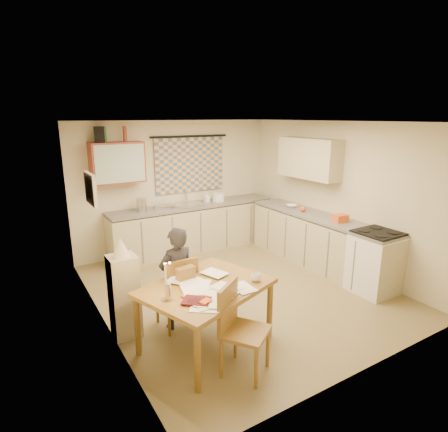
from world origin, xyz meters
TOP-DOWN VIEW (x-y plane):
  - floor at (0.00, 0.00)m, footprint 4.00×4.50m
  - ceiling at (0.00, 0.00)m, footprint 4.00×4.50m
  - wall_back at (0.00, 2.26)m, footprint 4.00×0.02m
  - wall_front at (0.00, -2.26)m, footprint 4.00×0.02m
  - wall_left at (-2.01, 0.00)m, footprint 0.02×4.50m
  - wall_right at (2.01, 0.00)m, footprint 0.02×4.50m
  - window_blind at (0.30, 2.22)m, footprint 1.45×0.03m
  - curtain_rod at (0.30, 2.20)m, footprint 1.60×0.04m
  - wall_cabinet at (-1.15, 2.08)m, footprint 0.90×0.34m
  - wall_cabinet_glass at (-1.15, 1.91)m, footprint 0.84×0.02m
  - upper_cabinet_right at (1.83, 0.55)m, footprint 0.34×1.30m
  - framed_print at (-1.97, 0.40)m, footprint 0.04×0.50m
  - print_canvas at (-1.95, 0.40)m, footprint 0.01×0.42m
  - counter_back at (0.22, 1.95)m, footprint 3.30×0.62m
  - counter_right at (1.70, 0.07)m, footprint 0.62×2.95m
  - stove at (1.70, -1.10)m, footprint 0.61×0.61m
  - sink at (0.14, 1.95)m, footprint 0.57×0.48m
  - tap at (0.16, 2.13)m, footprint 0.03×0.03m
  - dish_rack at (-0.36, 1.95)m, footprint 0.44×0.42m
  - kettle at (-0.81, 1.95)m, footprint 0.22×0.22m
  - mixing_bowl at (0.78, 1.95)m, footprint 0.31×0.31m
  - soap_bottle at (0.54, 2.00)m, footprint 0.11×0.12m
  - bowl at (1.70, 0.80)m, footprint 0.29×0.29m
  - orange_bag at (1.70, -0.38)m, footprint 0.24×0.19m
  - fruit_orange at (1.65, 0.44)m, footprint 0.10×0.10m
  - speaker at (-1.41, 2.08)m, footprint 0.22×0.24m
  - bottle_green at (-1.33, 2.08)m, footprint 0.07×0.07m
  - bottle_brown at (-0.99, 2.08)m, footprint 0.08×0.08m
  - dining_table at (-1.11, -1.00)m, footprint 1.62×1.42m
  - chair_far at (-1.23, -0.44)m, footprint 0.43×0.43m
  - chair_near at (-1.01, -1.61)m, footprint 0.60×0.60m
  - person at (-1.22, -0.45)m, footprint 0.53×0.39m
  - shelf_stand at (-1.84, -0.31)m, footprint 0.32×0.30m
  - lampshade at (-1.84, -0.31)m, footprint 0.20×0.20m
  - letter_rack at (-1.24, -0.76)m, footprint 0.23×0.13m
  - mug at (-0.56, -1.19)m, footprint 0.15×0.15m
  - magazine at (-1.45, -1.37)m, footprint 0.49×0.49m
  - book at (-1.43, -1.22)m, footprint 0.33×0.36m
  - orange_box at (-1.32, -1.37)m, footprint 0.14×0.12m
  - eyeglasses at (-0.89, -1.23)m, footprint 0.14×0.09m
  - candle_holder at (-1.60, -1.10)m, footprint 0.07×0.07m
  - candle at (-1.62, -1.09)m, footprint 0.03×0.03m
  - candle_flame at (-1.58, -1.12)m, footprint 0.02×0.02m
  - papers at (-1.16, -1.11)m, footprint 0.84×1.05m

SIDE VIEW (x-z plane):
  - floor at x=0.00m, z-range -0.02..0.00m
  - chair_far at x=-1.23m, z-range -0.18..0.76m
  - chair_near at x=-1.01m, z-range -0.18..0.78m
  - dining_table at x=-1.11m, z-range 0.00..0.75m
  - counter_right at x=1.70m, z-range -0.01..0.91m
  - counter_back at x=0.22m, z-range -0.01..0.91m
  - stove at x=1.70m, z-range 0.00..0.94m
  - shelf_stand at x=-1.84m, z-range 0.00..1.02m
  - person at x=-1.22m, z-range 0.00..1.30m
  - eyeglasses at x=-0.89m, z-range 0.75..0.77m
  - book at x=-1.43m, z-range 0.75..0.77m
  - papers at x=-1.16m, z-range 0.75..0.78m
  - magazine at x=-1.45m, z-range 0.75..0.78m
  - orange_box at x=-1.32m, z-range 0.75..0.79m
  - mug at x=-0.56m, z-range 0.75..0.84m
  - letter_rack at x=-1.24m, z-range 0.75..0.91m
  - candle_holder at x=-1.60m, z-range 0.75..0.93m
  - sink at x=0.14m, z-range 0.83..0.93m
  - bowl at x=1.70m, z-range 0.92..0.97m
  - dish_rack at x=-0.36m, z-range 0.92..0.98m
  - fruit_orange at x=1.65m, z-range 0.92..1.02m
  - orange_bag at x=1.70m, z-range 0.92..1.04m
  - mixing_bowl at x=0.78m, z-range 0.92..1.08m
  - soap_bottle at x=0.54m, z-range 0.92..1.12m
  - kettle at x=-0.81m, z-range 0.92..1.16m
  - candle at x=-1.62m, z-range 0.93..1.15m
  - tap at x=0.16m, z-range 0.92..1.20m
  - lampshade at x=-1.84m, z-range 1.02..1.24m
  - candle_flame at x=-1.58m, z-range 1.15..1.17m
  - wall_back at x=0.00m, z-range 0.00..2.50m
  - wall_front at x=0.00m, z-range 0.00..2.50m
  - wall_left at x=-2.01m, z-range 0.00..2.50m
  - wall_right at x=2.01m, z-range 0.00..2.50m
  - window_blind at x=0.30m, z-range 1.12..2.17m
  - framed_print at x=-1.97m, z-range 1.50..1.90m
  - print_canvas at x=-1.95m, z-range 1.54..1.86m
  - wall_cabinet at x=-1.15m, z-range 1.45..2.15m
  - wall_cabinet_glass at x=-1.15m, z-range 1.48..2.12m
  - upper_cabinet_right at x=1.83m, z-range 1.50..2.20m
  - curtain_rod at x=0.30m, z-range 2.18..2.22m
  - speaker at x=-1.41m, z-range 2.15..2.41m
  - bottle_green at x=-1.33m, z-range 2.15..2.41m
  - bottle_brown at x=-0.99m, z-range 2.15..2.41m
  - ceiling at x=0.00m, z-range 2.50..2.52m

